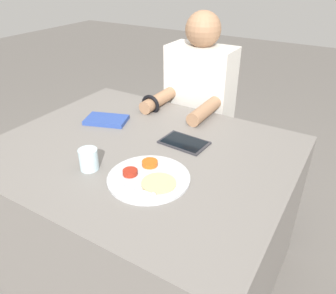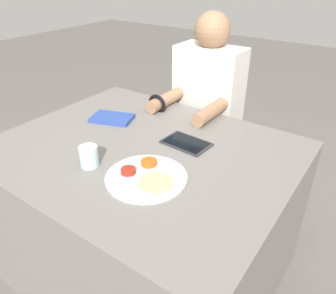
{
  "view_description": "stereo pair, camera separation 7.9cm",
  "coord_description": "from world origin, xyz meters",
  "px_view_note": "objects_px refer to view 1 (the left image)",
  "views": [
    {
      "loc": [
        0.74,
        -0.98,
        1.46
      ],
      "look_at": [
        0.15,
        -0.01,
        0.81
      ],
      "focal_mm": 35.0,
      "sensor_mm": 36.0,
      "label": 1
    },
    {
      "loc": [
        0.8,
        -0.94,
        1.46
      ],
      "look_at": [
        0.15,
        -0.01,
        0.81
      ],
      "focal_mm": 35.0,
      "sensor_mm": 36.0,
      "label": 2
    }
  ],
  "objects_px": {
    "red_notebook": "(106,120)",
    "tablet_device": "(184,142)",
    "person_diner": "(198,123)",
    "drinking_glass": "(89,159)",
    "thali_tray": "(149,178)"
  },
  "relations": [
    {
      "from": "red_notebook",
      "to": "tablet_device",
      "type": "distance_m",
      "value": 0.44
    },
    {
      "from": "red_notebook",
      "to": "person_diner",
      "type": "relative_size",
      "value": 0.19
    },
    {
      "from": "tablet_device",
      "to": "drinking_glass",
      "type": "height_order",
      "value": "drinking_glass"
    },
    {
      "from": "person_diner",
      "to": "drinking_glass",
      "type": "distance_m",
      "value": 0.92
    },
    {
      "from": "red_notebook",
      "to": "drinking_glass",
      "type": "height_order",
      "value": "drinking_glass"
    },
    {
      "from": "drinking_glass",
      "to": "tablet_device",
      "type": "bearing_deg",
      "value": 59.36
    },
    {
      "from": "red_notebook",
      "to": "drinking_glass",
      "type": "relative_size",
      "value": 2.76
    },
    {
      "from": "person_diner",
      "to": "tablet_device",
      "type": "bearing_deg",
      "value": -70.31
    },
    {
      "from": "thali_tray",
      "to": "tablet_device",
      "type": "xyz_separation_m",
      "value": [
        -0.02,
        0.31,
        -0.0
      ]
    },
    {
      "from": "thali_tray",
      "to": "red_notebook",
      "type": "distance_m",
      "value": 0.55
    },
    {
      "from": "red_notebook",
      "to": "thali_tray",
      "type": "bearing_deg",
      "value": -33.07
    },
    {
      "from": "thali_tray",
      "to": "person_diner",
      "type": "height_order",
      "value": "person_diner"
    },
    {
      "from": "red_notebook",
      "to": "tablet_device",
      "type": "height_order",
      "value": "red_notebook"
    },
    {
      "from": "tablet_device",
      "to": "person_diner",
      "type": "height_order",
      "value": "person_diner"
    },
    {
      "from": "red_notebook",
      "to": "tablet_device",
      "type": "xyz_separation_m",
      "value": [
        0.44,
        0.01,
        -0.0
      ]
    }
  ]
}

